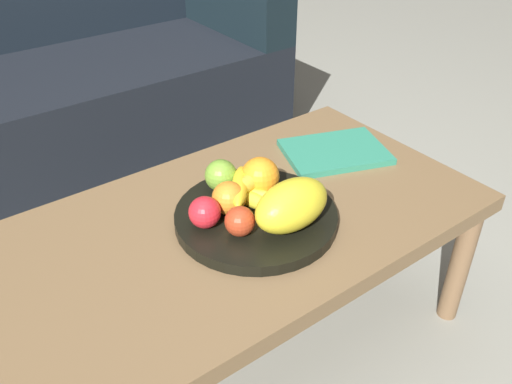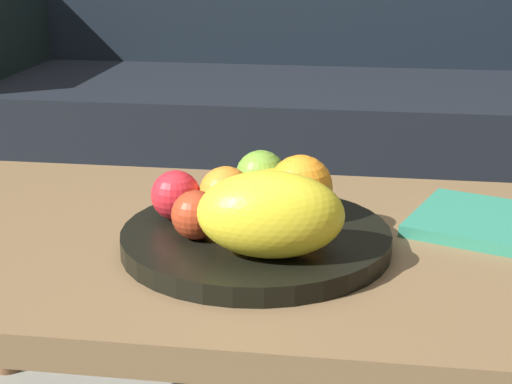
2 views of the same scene
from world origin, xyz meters
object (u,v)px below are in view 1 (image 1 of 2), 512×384
fruit_bowl (256,217)px  apple_front (221,175)px  orange_front (260,176)px  apple_right (240,221)px  orange_left (230,199)px  coffee_table (240,233)px  melon_large_front (292,205)px  apple_left (205,212)px  couch (37,90)px  magazine (335,152)px  banana_bunch (247,191)px

fruit_bowl → apple_front: 0.12m
orange_front → apple_right: size_ratio=1.39×
orange_left → coffee_table: bearing=10.3°
fruit_bowl → melon_large_front: (0.03, -0.08, 0.06)m
apple_left → apple_right: (0.04, -0.06, -0.00)m
apple_left → apple_right: 0.07m
fruit_bowl → orange_front: size_ratio=4.06×
orange_front → apple_front: 0.09m
couch → magazine: couch is taller
magazine → orange_left: bearing=-148.0°
apple_right → coffee_table: bearing=55.3°
coffee_table → apple_left: apple_left is taller
apple_front → apple_left: (-0.10, -0.09, -0.00)m
melon_large_front → orange_front: melon_large_front is taller
fruit_bowl → banana_bunch: banana_bunch is taller
couch → fruit_bowl: couch is taller
apple_front → apple_right: bearing=-110.8°
orange_front → banana_bunch: orange_front is taller
fruit_bowl → melon_large_front: bearing=-70.1°
coffee_table → banana_bunch: size_ratio=6.54×
fruit_bowl → apple_left: 0.12m
coffee_table → couch: (-0.08, 1.13, -0.04)m
apple_left → coffee_table: bearing=6.0°
orange_front → apple_left: bearing=-169.7°
apple_left → apple_right: size_ratio=1.07×
couch → apple_front: size_ratio=23.96×
melon_large_front → apple_right: size_ratio=2.81×
magazine → melon_large_front: bearing=-128.1°
apple_front → magazine: bearing=-1.5°
melon_large_front → banana_bunch: 0.12m
orange_front → magazine: (0.28, 0.05, -0.06)m
couch → apple_front: 1.06m
couch → orange_left: couch is taller
coffee_table → banana_bunch: (0.02, 0.01, 0.10)m
melon_large_front → magazine: bearing=31.6°
orange_left → banana_bunch: bearing=14.3°
orange_front → magazine: 0.29m
fruit_bowl → apple_right: size_ratio=5.63×
apple_front → apple_left: size_ratio=1.09×
melon_large_front → apple_left: 0.17m
coffee_table → melon_large_front: melon_large_front is taller
apple_left → banana_bunch: (0.12, 0.02, -0.00)m
orange_front → orange_left: bearing=-165.8°
fruit_bowl → magazine: bearing=17.8°
couch → melon_large_front: bearing=-84.2°
couch → fruit_bowl: 1.17m
fruit_bowl → magazine: fruit_bowl is taller
apple_right → orange_front: bearing=37.7°
coffee_table → melon_large_front: size_ratio=6.22×
melon_large_front → apple_right: 0.11m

